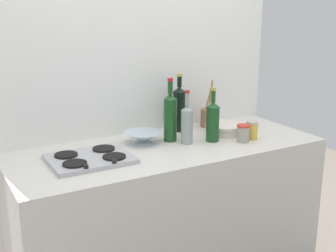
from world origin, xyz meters
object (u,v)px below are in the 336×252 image
(utensil_crock, at_px, (208,117))
(wine_bottle_mid_right, at_px, (187,124))
(wine_bottle_rightmost, at_px, (213,121))
(mixing_bowl, at_px, (143,137))
(plate_stack, at_px, (224,129))
(condiment_jar_rear, at_px, (252,130))
(stovetop_hob, at_px, (90,158))
(wine_bottle_mid_left, at_px, (179,108))
(wine_bottle_leftmost, at_px, (170,116))
(condiment_jar_front, at_px, (243,133))

(utensil_crock, bearing_deg, wine_bottle_mid_right, -142.33)
(wine_bottle_rightmost, bearing_deg, utensil_crock, 60.17)
(mixing_bowl, bearing_deg, plate_stack, -6.07)
(wine_bottle_rightmost, xyz_separation_m, condiment_jar_rear, (0.23, -0.08, -0.07))
(stovetop_hob, distance_m, wine_bottle_mid_left, 0.75)
(wine_bottle_rightmost, relative_size, utensil_crock, 1.04)
(wine_bottle_mid_right, distance_m, condiment_jar_rear, 0.41)
(utensil_crock, bearing_deg, condiment_jar_rear, -78.78)
(wine_bottle_leftmost, bearing_deg, utensil_crock, 21.89)
(wine_bottle_mid_right, bearing_deg, wine_bottle_rightmost, -11.82)
(plate_stack, relative_size, condiment_jar_front, 2.27)
(stovetop_hob, bearing_deg, condiment_jar_front, -7.86)
(stovetop_hob, xyz_separation_m, mixing_bowl, (0.37, 0.13, 0.02))
(wine_bottle_mid_left, relative_size, condiment_jar_rear, 3.34)
(plate_stack, relative_size, mixing_bowl, 1.08)
(stovetop_hob, height_order, plate_stack, plate_stack)
(wine_bottle_mid_right, xyz_separation_m, mixing_bowl, (-0.22, 0.12, -0.08))
(wine_bottle_mid_left, bearing_deg, wine_bottle_mid_right, -111.25)
(wine_bottle_mid_right, height_order, utensil_crock, wine_bottle_mid_right)
(wine_bottle_leftmost, xyz_separation_m, utensil_crock, (0.37, 0.15, -0.08))
(plate_stack, bearing_deg, wine_bottle_mid_right, -168.22)
(mixing_bowl, bearing_deg, wine_bottle_leftmost, -9.56)
(stovetop_hob, height_order, wine_bottle_leftmost, wine_bottle_leftmost)
(wine_bottle_leftmost, relative_size, utensil_crock, 1.22)
(wine_bottle_rightmost, height_order, condiment_jar_front, wine_bottle_rightmost)
(wine_bottle_rightmost, bearing_deg, mixing_bowl, 157.79)
(stovetop_hob, xyz_separation_m, condiment_jar_front, (0.90, -0.12, 0.04))
(wine_bottle_mid_left, distance_m, wine_bottle_mid_right, 0.27)
(plate_stack, relative_size, wine_bottle_mid_left, 0.64)
(wine_bottle_leftmost, height_order, wine_bottle_mid_right, wine_bottle_leftmost)
(wine_bottle_mid_right, distance_m, utensil_crock, 0.40)
(plate_stack, bearing_deg, utensil_crock, 88.91)
(plate_stack, height_order, wine_bottle_leftmost, wine_bottle_leftmost)
(wine_bottle_mid_right, bearing_deg, wine_bottle_mid_left, 68.75)
(mixing_bowl, distance_m, condiment_jar_front, 0.59)
(stovetop_hob, relative_size, mixing_bowl, 1.90)
(wine_bottle_mid_right, height_order, wine_bottle_rightmost, wine_bottle_rightmost)
(stovetop_hob, height_order, wine_bottle_mid_right, wine_bottle_mid_right)
(stovetop_hob, distance_m, plate_stack, 0.91)
(plate_stack, height_order, utensil_crock, utensil_crock)
(wine_bottle_mid_right, xyz_separation_m, utensil_crock, (0.32, 0.25, -0.05))
(wine_bottle_mid_left, relative_size, condiment_jar_front, 3.54)
(wine_bottle_mid_right, xyz_separation_m, wine_bottle_rightmost, (0.16, -0.03, 0.00))
(wine_bottle_mid_left, distance_m, condiment_jar_rear, 0.48)
(wine_bottle_leftmost, distance_m, wine_bottle_rightmost, 0.25)
(stovetop_hob, distance_m, mixing_bowl, 0.39)
(wine_bottle_leftmost, relative_size, wine_bottle_mid_right, 1.19)
(wine_bottle_mid_left, height_order, condiment_jar_rear, wine_bottle_mid_left)
(utensil_crock, bearing_deg, plate_stack, -91.09)
(wine_bottle_mid_right, relative_size, utensil_crock, 1.03)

